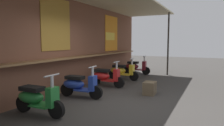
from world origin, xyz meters
name	(u,v)px	position (x,y,z in m)	size (l,w,h in m)	color
ground_plane	(110,102)	(0.00, 0.00, 0.00)	(36.80, 36.80, 0.00)	#383533
market_stall_facade	(58,36)	(0.00, 1.82, 1.85)	(13.14, 2.71, 3.27)	brown
scooter_green	(36,98)	(-1.63, 1.08, 0.39)	(0.46, 1.40, 0.97)	#237533
scooter_blue	(78,85)	(0.02, 1.08, 0.39)	(0.50, 1.40, 0.97)	#233D9E
scooter_red	(105,76)	(1.70, 1.08, 0.39)	(0.46, 1.40, 0.97)	red
scooter_yellow	(122,71)	(3.25, 1.08, 0.39)	(0.46, 1.40, 0.97)	gold
scooter_maroon	(135,67)	(4.99, 1.08, 0.39)	(0.46, 1.40, 0.97)	maroon
merchandise_crate	(150,88)	(1.30, -0.75, 0.20)	(0.45, 0.36, 0.41)	brown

